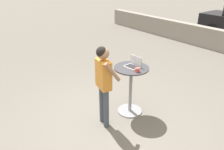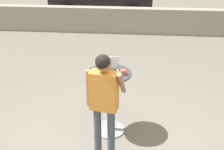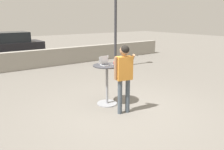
{
  "view_description": "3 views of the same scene",
  "coord_description": "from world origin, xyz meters",
  "px_view_note": "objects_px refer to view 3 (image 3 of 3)",
  "views": [
    {
      "loc": [
        3.01,
        -2.27,
        2.9
      ],
      "look_at": [
        -0.21,
        0.2,
        0.97
      ],
      "focal_mm": 35.0,
      "sensor_mm": 36.0,
      "label": 1
    },
    {
      "loc": [
        0.41,
        -3.89,
        3.16
      ],
      "look_at": [
        0.03,
        0.26,
        1.21
      ],
      "focal_mm": 50.0,
      "sensor_mm": 36.0,
      "label": 2
    },
    {
      "loc": [
        -3.22,
        -4.06,
        2.3
      ],
      "look_at": [
        -0.12,
        0.26,
        0.91
      ],
      "focal_mm": 35.0,
      "sensor_mm": 36.0,
      "label": 3
    }
  ],
  "objects_px": {
    "cafe_table": "(107,81)",
    "coffee_mug": "(115,63)",
    "parked_car_near_street": "(4,47)",
    "standing_person": "(124,71)",
    "street_lamp": "(116,13)",
    "laptop": "(106,63)"
  },
  "relations": [
    {
      "from": "cafe_table",
      "to": "parked_car_near_street",
      "type": "bearing_deg",
      "value": 97.44
    },
    {
      "from": "laptop",
      "to": "parked_car_near_street",
      "type": "height_order",
      "value": "parked_car_near_street"
    },
    {
      "from": "cafe_table",
      "to": "parked_car_near_street",
      "type": "xyz_separation_m",
      "value": [
        -1.08,
        8.24,
        0.12
      ]
    },
    {
      "from": "cafe_table",
      "to": "coffee_mug",
      "type": "bearing_deg",
      "value": -13.53
    },
    {
      "from": "coffee_mug",
      "to": "parked_car_near_street",
      "type": "height_order",
      "value": "parked_car_near_street"
    },
    {
      "from": "cafe_table",
      "to": "coffee_mug",
      "type": "xyz_separation_m",
      "value": [
        0.23,
        -0.06,
        0.47
      ]
    },
    {
      "from": "coffee_mug",
      "to": "street_lamp",
      "type": "xyz_separation_m",
      "value": [
        2.74,
        3.68,
        1.37
      ]
    },
    {
      "from": "cafe_table",
      "to": "standing_person",
      "type": "relative_size",
      "value": 0.65
    },
    {
      "from": "laptop",
      "to": "standing_person",
      "type": "height_order",
      "value": "standing_person"
    },
    {
      "from": "coffee_mug",
      "to": "parked_car_near_street",
      "type": "distance_m",
      "value": 8.4
    },
    {
      "from": "street_lamp",
      "to": "laptop",
      "type": "bearing_deg",
      "value": -129.75
    },
    {
      "from": "coffee_mug",
      "to": "standing_person",
      "type": "height_order",
      "value": "standing_person"
    },
    {
      "from": "cafe_table",
      "to": "street_lamp",
      "type": "bearing_deg",
      "value": 50.7
    },
    {
      "from": "laptop",
      "to": "standing_person",
      "type": "xyz_separation_m",
      "value": [
        0.01,
        -0.78,
        -0.07
      ]
    },
    {
      "from": "cafe_table",
      "to": "street_lamp",
      "type": "relative_size",
      "value": 0.29
    },
    {
      "from": "parked_car_near_street",
      "to": "coffee_mug",
      "type": "bearing_deg",
      "value": -81.05
    },
    {
      "from": "street_lamp",
      "to": "parked_car_near_street",
      "type": "bearing_deg",
      "value": 131.21
    },
    {
      "from": "laptop",
      "to": "standing_person",
      "type": "distance_m",
      "value": 0.78
    },
    {
      "from": "laptop",
      "to": "coffee_mug",
      "type": "xyz_separation_m",
      "value": [
        0.23,
        -0.11,
        -0.01
      ]
    },
    {
      "from": "parked_car_near_street",
      "to": "laptop",
      "type": "bearing_deg",
      "value": -82.53
    },
    {
      "from": "standing_person",
      "to": "street_lamp",
      "type": "bearing_deg",
      "value": 55.74
    },
    {
      "from": "laptop",
      "to": "street_lamp",
      "type": "xyz_separation_m",
      "value": [
        2.97,
        3.57,
        1.37
      ]
    }
  ]
}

